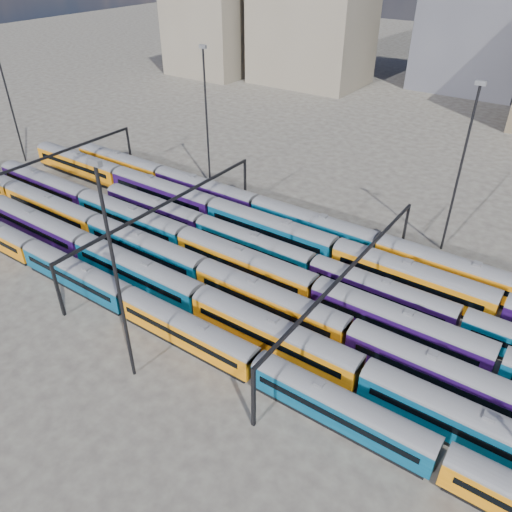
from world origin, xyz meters
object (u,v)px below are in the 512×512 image
Objects in this scene: rake_0 at (340,406)px; rake_1 at (362,373)px; rake_2 at (145,246)px; mast_2 at (115,272)px.

rake_0 is 1.05× the size of rake_1.
mast_2 is at bearing -48.34° from rake_2.
rake_1 is at bearing 89.69° from rake_0.
rake_0 is 5.47× the size of mast_2.
rake_2 is at bearing 164.87° from rake_0.
rake_0 is 5.01m from rake_1.
rake_1 is 27.31m from mast_2.
rake_1 reaches higher than rake_2.
rake_0 is 25.62m from mast_2.
rake_1 reaches higher than rake_0.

